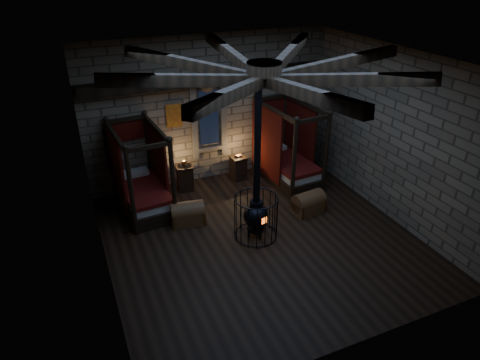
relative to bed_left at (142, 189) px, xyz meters
name	(u,v)px	position (x,y,z in m)	size (l,w,h in m)	color
room	(262,83)	(2.24, -2.39, 3.19)	(7.02, 7.02, 4.29)	black
bed_left	(142,189)	(0.00, 0.00, 0.00)	(1.28, 2.22, 2.24)	black
bed_right	(286,162)	(4.26, -0.05, 0.02)	(1.33, 2.30, 2.32)	black
trunk_left	(188,214)	(0.86, -1.17, -0.29)	(0.89, 0.64, 0.60)	brown
trunk_right	(308,203)	(3.91, -1.93, -0.29)	(0.88, 0.62, 0.60)	brown
nightstand_left	(185,177)	(1.31, 0.52, -0.17)	(0.52, 0.50, 0.92)	black
nightstand_right	(238,168)	(2.97, 0.53, -0.19)	(0.49, 0.47, 0.78)	black
stove	(256,213)	(2.19, -2.36, 0.08)	(1.04, 1.04, 4.05)	black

